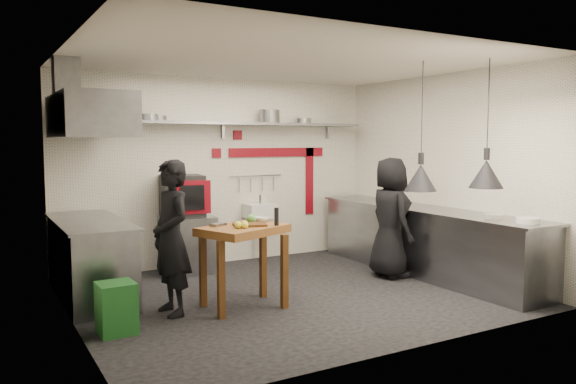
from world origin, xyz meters
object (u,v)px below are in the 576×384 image
chef_right (390,217)px  chef_left (171,238)px  oven_stand (187,244)px  prep_table (243,267)px  combi_oven (182,196)px  green_bin (116,308)px

chef_right → chef_left: bearing=101.7°
oven_stand → chef_right: size_ratio=0.49×
oven_stand → prep_table: (-0.04, -1.94, 0.06)m
chef_left → chef_right: bearing=86.6°
combi_oven → green_bin: bearing=-116.4°
green_bin → chef_right: chef_right is taller
combi_oven → chef_left: bearing=-105.5°
prep_table → chef_left: 0.87m
green_bin → prep_table: (1.44, 0.17, 0.21)m
green_bin → chef_right: size_ratio=0.31×
green_bin → prep_table: prep_table is taller
chef_left → chef_right: size_ratio=1.02×
combi_oven → green_bin: combi_oven is taller
green_bin → chef_left: (0.66, 0.33, 0.58)m
chef_left → chef_right: (3.13, 0.15, -0.01)m
green_bin → combi_oven: bearing=56.5°
oven_stand → prep_table: 1.95m
combi_oven → prep_table: 2.07m
oven_stand → combi_oven: size_ratio=1.38×
combi_oven → chef_right: 2.92m
chef_left → chef_right: 3.13m
prep_table → chef_left: bearing=147.2°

